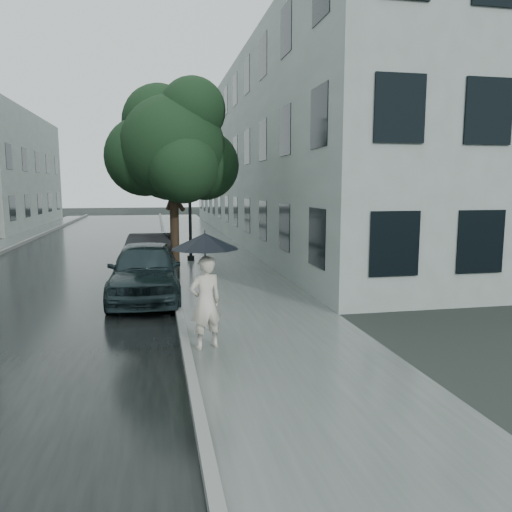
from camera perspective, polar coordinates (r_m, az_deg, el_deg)
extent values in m
plane|color=black|center=(9.65, 1.33, -9.54)|extent=(120.00, 120.00, 0.00)
cube|color=slate|center=(21.29, -5.15, 0.16)|extent=(3.50, 60.00, 0.01)
cube|color=slate|center=(21.16, -10.06, 0.21)|extent=(0.15, 60.00, 0.15)
cube|color=black|center=(21.39, -19.47, -0.25)|extent=(6.85, 60.00, 0.00)
cube|color=#93A09C|center=(29.49, 3.47, 11.11)|extent=(7.00, 36.00, 9.00)
cube|color=black|center=(28.80, -3.37, 11.19)|extent=(0.08, 32.40, 7.20)
cube|color=black|center=(39.85, -23.72, 8.94)|extent=(0.08, 16.20, 6.40)
imported|color=beige|center=(8.97, -5.78, -5.30)|extent=(0.72, 0.59, 1.68)
cylinder|color=black|center=(8.86, -5.81, -1.77)|extent=(0.02, 0.02, 0.80)
cone|color=black|center=(8.78, -5.86, 1.71)|extent=(1.32, 1.32, 0.28)
cylinder|color=black|center=(8.77, -5.87, 2.75)|extent=(0.02, 0.02, 0.08)
cylinder|color=black|center=(8.94, -5.77, -4.50)|extent=(0.03, 0.03, 0.06)
cylinder|color=#332619|center=(15.98, -9.27, 2.54)|extent=(0.28, 0.28, 2.82)
sphere|color=#163117|center=(15.95, -9.49, 12.08)|extent=(3.24, 3.24, 3.24)
sphere|color=#163117|center=(16.36, -5.93, 10.28)|extent=(2.23, 2.23, 2.23)
sphere|color=#163117|center=(16.43, -12.64, 11.03)|extent=(2.49, 2.49, 2.49)
sphere|color=#163117|center=(15.06, -8.38, 9.94)|extent=(2.10, 2.10, 2.10)
sphere|color=#163117|center=(16.77, -10.97, 14.84)|extent=(2.36, 2.36, 2.36)
sphere|color=#163117|center=(15.86, -7.24, 16.21)|extent=(2.01, 2.01, 2.01)
cylinder|color=black|center=(19.52, -7.60, 7.55)|extent=(0.12, 0.12, 5.54)
cylinder|color=black|center=(19.72, -7.46, -0.23)|extent=(0.28, 0.28, 0.20)
cylinder|color=black|center=(19.76, -8.49, 15.60)|extent=(0.50, 0.23, 0.08)
sphere|color=silver|center=(19.82, -9.35, 15.40)|extent=(0.32, 0.32, 0.32)
imported|color=black|center=(13.15, -12.51, -1.61)|extent=(1.90, 4.44, 1.50)
imported|color=black|center=(16.59, -11.88, 0.15)|extent=(2.00, 4.27, 1.36)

